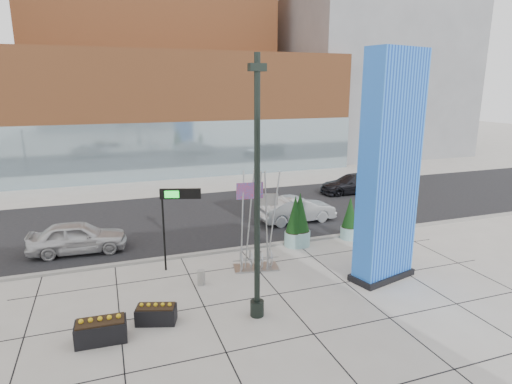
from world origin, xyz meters
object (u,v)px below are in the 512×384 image
object	(u,v)px
lamp_post	(257,217)
car_silver_mid	(297,210)
concrete_bollard	(201,278)
car_white_west	(78,237)
overhead_street_sign	(177,200)
blue_pylon	(389,174)
public_art_sculpture	(256,243)

from	to	relation	value
lamp_post	car_silver_mid	distance (m)	11.54
lamp_post	car_silver_mid	xyz separation A→B (m)	(5.96, 9.44, -2.92)
concrete_bollard	car_silver_mid	distance (m)	9.69
car_white_west	overhead_street_sign	bearing A→B (deg)	-125.85
concrete_bollard	car_silver_mid	size ratio (longest dim) A/B	0.14
lamp_post	car_white_west	distance (m)	11.00
blue_pylon	lamp_post	world-z (taller)	blue_pylon
blue_pylon	overhead_street_sign	bearing A→B (deg)	139.36
public_art_sculpture	concrete_bollard	size ratio (longest dim) A/B	7.16
concrete_bollard	overhead_street_sign	distance (m)	3.53
blue_pylon	lamp_post	bearing A→B (deg)	176.13
lamp_post	concrete_bollard	distance (m)	4.75
lamp_post	overhead_street_sign	world-z (taller)	lamp_post
car_silver_mid	overhead_street_sign	bearing A→B (deg)	117.34
car_silver_mid	public_art_sculpture	bearing A→B (deg)	138.45
lamp_post	public_art_sculpture	bearing A→B (deg)	70.64
lamp_post	car_white_west	xyz separation A→B (m)	(-6.24, 8.58, -2.90)
lamp_post	overhead_street_sign	xyz separation A→B (m)	(-1.88, 5.04, -0.48)
concrete_bollard	blue_pylon	bearing A→B (deg)	-14.56
car_silver_mid	concrete_bollard	bearing A→B (deg)	129.16
lamp_post	car_silver_mid	bearing A→B (deg)	57.74
lamp_post	concrete_bollard	bearing A→B (deg)	113.55
car_white_west	public_art_sculpture	bearing A→B (deg)	-118.47
overhead_street_sign	car_silver_mid	xyz separation A→B (m)	(7.84, 4.40, -2.43)
concrete_bollard	car_white_west	distance (m)	7.40
concrete_bollard	lamp_post	bearing A→B (deg)	-66.45
concrete_bollard	car_white_west	size ratio (longest dim) A/B	0.14
car_white_west	blue_pylon	bearing A→B (deg)	-117.90
blue_pylon	public_art_sculpture	distance (m)	6.40
blue_pylon	public_art_sculpture	world-z (taller)	blue_pylon
concrete_bollard	public_art_sculpture	bearing A→B (deg)	16.80
car_white_west	concrete_bollard	bearing A→B (deg)	-135.12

